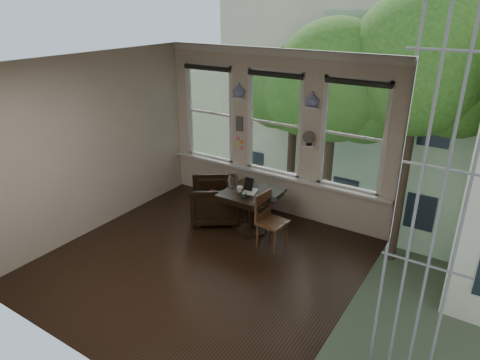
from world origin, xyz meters
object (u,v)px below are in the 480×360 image
Objects in this scene: mug at (240,189)px; laptop at (267,199)px; side_chair_right at (272,222)px; armchair_left at (214,201)px; table at (251,212)px.

laptop is at bearing -1.27° from mug.
side_chair_right is 2.76× the size of laptop.
mug reaches higher than laptop.
armchair_left is at bearing -157.39° from laptop.
side_chair_right is at bearing -12.05° from mug.
mug is (0.61, -0.10, 0.41)m from armchair_left.
side_chair_right is 0.82m from mug.
table is at bearing 69.53° from side_chair_right.
laptop reaches higher than table.
armchair_left is 1.37m from side_chair_right.
laptop is 0.53m from mug.
table is 0.55m from laptop.
table is 0.63m from side_chair_right.
mug is at bearing -145.52° from table.
armchair_left is 1.21m from laptop.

